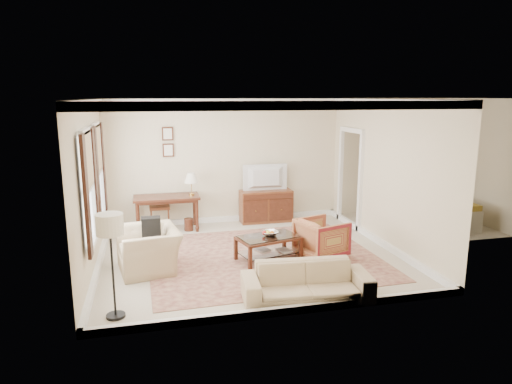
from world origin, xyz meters
name	(u,v)px	position (x,y,z in m)	size (l,w,h in m)	color
room_shell	(249,123)	(0.00, 0.00, 2.47)	(5.51, 5.01, 2.91)	beige
annex_bedroom	(425,210)	(4.49, 1.15, 0.34)	(3.00, 2.70, 2.90)	beige
window_front	(88,189)	(-2.70, -0.70, 1.55)	(0.12, 1.56, 1.80)	#CCB284
window_rear	(98,172)	(-2.70, 0.90, 1.55)	(0.12, 1.56, 1.80)	#CCB284
doorway	(350,179)	(2.71, 1.50, 1.08)	(0.10, 1.12, 2.25)	white
rug	(263,257)	(0.21, -0.17, 0.01)	(4.16, 3.57, 0.01)	#5A1E23
writing_desk	(167,201)	(-1.42, 2.04, 0.67)	(1.43, 0.71, 0.78)	#502516
desk_chair	(159,204)	(-1.57, 2.39, 0.53)	(0.45, 0.45, 1.05)	brown
desk_lamp	(191,184)	(-0.86, 2.04, 1.03)	(0.32, 0.32, 0.50)	silver
framed_prints	(168,142)	(-1.32, 2.47, 1.94)	(0.25, 0.04, 0.68)	#502516
sideboard	(266,206)	(0.91, 2.23, 0.38)	(1.23, 0.47, 0.76)	brown
tv	(266,169)	(0.91, 2.21, 1.27)	(1.01, 0.58, 0.13)	black
coffee_table	(268,242)	(0.27, -0.35, 0.35)	(1.22, 0.89, 0.46)	#502516
fruit_bowl	(270,232)	(0.32, -0.31, 0.52)	(0.42, 0.42, 0.10)	silver
book_a	(258,251)	(0.09, -0.29, 0.18)	(0.28, 0.04, 0.38)	brown
book_b	(279,251)	(0.46, -0.41, 0.18)	(0.28, 0.03, 0.38)	brown
striped_armchair	(322,236)	(1.28, -0.42, 0.40)	(0.78, 0.73, 0.80)	maroon
club_armchair	(149,242)	(-1.84, -0.31, 0.49)	(1.12, 0.73, 0.98)	tan
backpack	(151,227)	(-1.79, -0.22, 0.74)	(0.32, 0.22, 0.40)	black
sofa	(307,276)	(0.39, -2.09, 0.37)	(1.88, 0.55, 0.73)	tan
floor_lamp	(110,232)	(-2.32, -1.99, 1.21)	(0.36, 0.36, 1.45)	black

